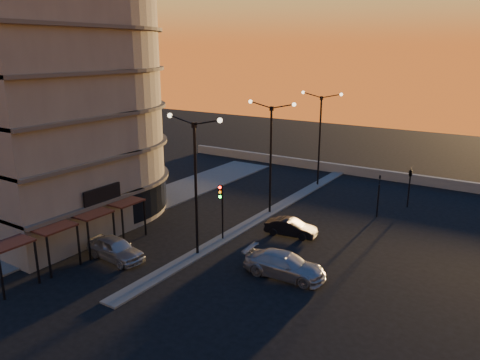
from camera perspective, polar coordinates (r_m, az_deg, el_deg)
name	(u,v)px	position (r m, az deg, el deg)	size (l,w,h in m)	color
ground	(198,254)	(32.46, -5.19, -9.01)	(120.00, 120.00, 0.00)	black
sidewalk_west	(131,210)	(41.82, -13.20, -3.53)	(5.00, 40.00, 0.12)	#4B4B49
median	(270,212)	(40.16, 3.63, -3.94)	(1.20, 36.00, 0.12)	#4B4B49
parapet	(357,171)	(53.34, 14.02, 1.07)	(44.00, 0.50, 1.00)	slate
building	(51,71)	(39.82, -22.08, 12.25)	(14.35, 17.08, 25.00)	#635D57
streetlamp_near	(195,175)	(30.55, -5.45, 0.56)	(4.32, 0.32, 9.51)	black
streetlamp_mid	(271,149)	(38.66, 3.78, 3.81)	(4.32, 0.32, 9.51)	black
streetlamp_far	(320,132)	(47.49, 9.72, 5.84)	(4.32, 0.32, 9.51)	black
traffic_light_main	(221,203)	(33.53, -2.29, -2.83)	(0.28, 0.44, 4.25)	black
signal_east_a	(378,195)	(40.20, 16.52, -1.75)	(0.13, 0.16, 3.60)	black
signal_east_b	(411,173)	(43.29, 20.08, 0.77)	(0.42, 1.99, 3.60)	black
car_hatchback	(115,249)	(32.40, -14.94, -8.08)	(1.80, 4.48, 1.53)	#9B9EA2
car_sedan	(291,228)	(35.36, 6.22, -5.79)	(1.35, 3.87, 1.28)	black
car_wagon	(285,265)	(29.29, 5.47, -10.26)	(2.10, 5.16, 1.50)	#929599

